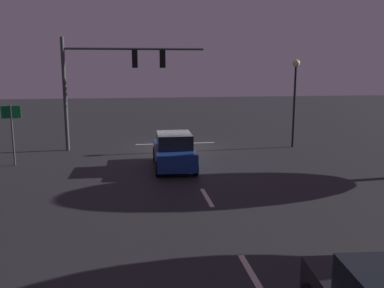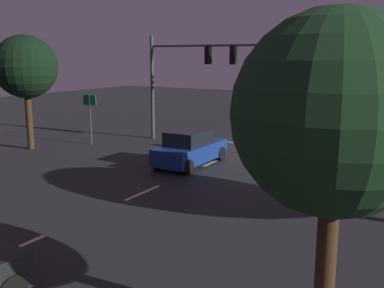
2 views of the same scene
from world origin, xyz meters
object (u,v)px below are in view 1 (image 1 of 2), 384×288
(street_lamp_left_kerb, at_px, (295,87))
(route_sign, at_px, (12,122))
(car_approaching, at_px, (174,151))
(traffic_signal_assembly, at_px, (111,72))

(street_lamp_left_kerb, xyz_separation_m, route_sign, (15.38, 2.58, -1.48))
(car_approaching, height_order, route_sign, route_sign)
(traffic_signal_assembly, bearing_deg, street_lamp_left_kerb, 174.87)
(traffic_signal_assembly, xyz_separation_m, street_lamp_left_kerb, (-10.71, 0.96, -0.87))
(traffic_signal_assembly, distance_m, route_sign, 6.31)
(car_approaching, xyz_separation_m, street_lamp_left_kerb, (-7.64, -4.08, 2.84))
(street_lamp_left_kerb, bearing_deg, traffic_signal_assembly, -5.13)
(car_approaching, distance_m, street_lamp_left_kerb, 9.11)
(traffic_signal_assembly, height_order, street_lamp_left_kerb, traffic_signal_assembly)
(traffic_signal_assembly, xyz_separation_m, car_approaching, (-3.07, 5.04, -3.71))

